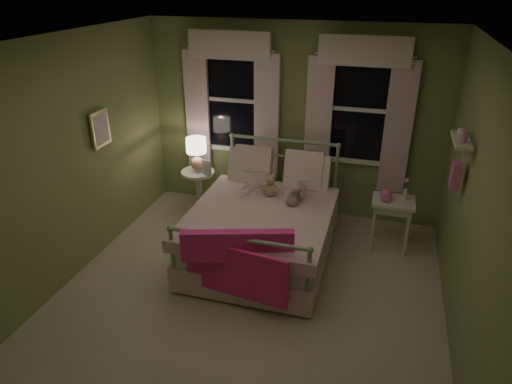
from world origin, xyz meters
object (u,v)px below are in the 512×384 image
(child_left, at_px, (252,169))
(table_lamp, at_px, (196,150))
(bed, at_px, (264,226))
(nightstand_right, at_px, (393,207))
(nightstand_left, at_px, (199,186))
(child_right, at_px, (296,171))
(teddy_bear, at_px, (270,186))

(child_left, height_order, table_lamp, child_left)
(bed, bearing_deg, table_lamp, 146.82)
(nightstand_right, bearing_deg, nightstand_left, 176.48)
(child_left, relative_size, nightstand_left, 1.08)
(child_right, bearing_deg, bed, 54.35)
(child_right, xyz_separation_m, teddy_bear, (-0.28, -0.16, -0.17))
(teddy_bear, height_order, nightstand_left, teddy_bear)
(bed, xyz_separation_m, nightstand_left, (-1.16, 0.76, 0.03))
(nightstand_left, xyz_separation_m, nightstand_right, (2.61, -0.16, 0.13))
(bed, xyz_separation_m, table_lamp, (-1.16, 0.76, 0.57))
(child_left, relative_size, teddy_bear, 2.32)
(child_right, height_order, nightstand_right, child_right)
(bed, relative_size, nightstand_right, 3.18)
(child_right, xyz_separation_m, table_lamp, (-1.44, 0.34, -0.01))
(bed, relative_size, nightstand_left, 3.13)
(bed, bearing_deg, child_left, 123.60)
(bed, distance_m, child_right, 0.77)
(teddy_bear, height_order, nightstand_right, teddy_bear)
(child_left, relative_size, nightstand_right, 1.10)
(child_right, relative_size, table_lamp, 1.75)
(child_left, relative_size, table_lamp, 1.56)
(child_left, xyz_separation_m, child_right, (0.56, 0.00, 0.04))
(teddy_bear, bearing_deg, nightstand_right, 12.92)
(nightstand_left, xyz_separation_m, table_lamp, (0.00, 0.00, 0.54))
(child_left, relative_size, child_right, 0.89)
(nightstand_right, bearing_deg, bed, -157.69)
(child_left, xyz_separation_m, teddy_bear, (0.28, -0.16, -0.13))
(teddy_bear, xyz_separation_m, nightstand_left, (-1.16, 0.49, -0.37))
(child_right, distance_m, nightstand_right, 1.26)
(child_left, distance_m, nightstand_right, 1.78)
(bed, xyz_separation_m, nightstand_right, (1.45, 0.60, 0.17))
(bed, height_order, table_lamp, bed)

